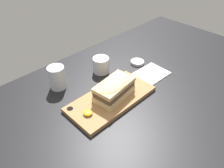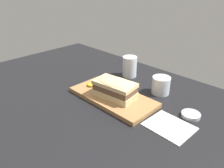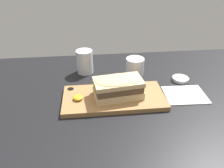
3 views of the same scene
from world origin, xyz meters
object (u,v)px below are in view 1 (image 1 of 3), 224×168
napkin (151,73)px  sandwich (114,88)px  serving_board (111,99)px  water_glass (57,79)px  wine_glass (101,65)px  condiment_dish (137,62)px

napkin → sandwich: bearing=-179.3°
serving_board → water_glass: 25.82cm
wine_glass → napkin: wine_glass is taller
sandwich → wine_glass: (10.05, 19.15, -2.43)cm
condiment_dish → wine_glass: bearing=157.4°
sandwich → wine_glass: size_ratio=2.30×
serving_board → wine_glass: wine_glass is taller
napkin → serving_board: bearing=-179.9°
napkin → wine_glass: bearing=130.8°
water_glass → napkin: size_ratio=0.66×
sandwich → condiment_dish: (28.65, 11.42, -5.38)cm
sandwich → napkin: bearing=0.7°
serving_board → wine_glass: 22.33cm
water_glass → wine_glass: 22.59cm
wine_glass → condiment_dish: bearing=-22.6°
sandwich → condiment_dish: bearing=21.7°
napkin → condiment_dish: condiment_dish is taller
serving_board → condiment_dish: size_ratio=5.34×
wine_glass → napkin: (16.24, -18.83, -3.46)cm
sandwich → napkin: (26.29, 0.32, -5.90)cm
wine_glass → serving_board: bearing=-121.7°
sandwich → water_glass: size_ratio=1.75×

